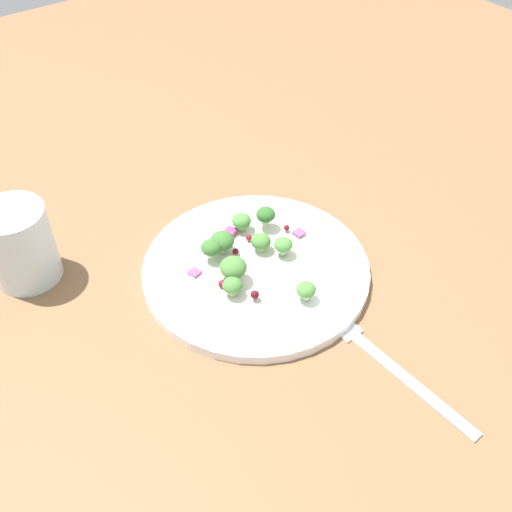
% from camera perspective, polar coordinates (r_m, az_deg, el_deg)
% --- Properties ---
extents(ground_plane, '(1.80, 1.80, 0.02)m').
position_cam_1_polar(ground_plane, '(0.69, -0.97, -3.16)').
color(ground_plane, brown).
extents(plate, '(0.26, 0.26, 0.02)m').
position_cam_1_polar(plate, '(0.68, -0.00, -1.11)').
color(plate, white).
rests_on(plate, ground_plane).
extents(dressing_pool, '(0.15, 0.15, 0.00)m').
position_cam_1_polar(dressing_pool, '(0.68, -0.00, -0.85)').
color(dressing_pool, white).
rests_on(dressing_pool, plate).
extents(broccoli_floret_0, '(0.03, 0.03, 0.03)m').
position_cam_1_polar(broccoli_floret_0, '(0.68, -3.22, 1.39)').
color(broccoli_floret_0, '#9EC684').
rests_on(broccoli_floret_0, plate).
extents(broccoli_floret_1, '(0.02, 0.02, 0.02)m').
position_cam_1_polar(broccoli_floret_1, '(0.64, -2.25, -2.82)').
color(broccoli_floret_1, '#ADD18E').
rests_on(broccoli_floret_1, plate).
extents(broccoli_floret_2, '(0.03, 0.03, 0.03)m').
position_cam_1_polar(broccoli_floret_2, '(0.65, -2.36, -0.94)').
color(broccoli_floret_2, '#ADD18E').
rests_on(broccoli_floret_2, plate).
extents(broccoli_floret_3, '(0.02, 0.02, 0.02)m').
position_cam_1_polar(broccoli_floret_3, '(0.71, 0.93, 3.91)').
color(broccoli_floret_3, '#9EC684').
rests_on(broccoli_floret_3, plate).
extents(broccoli_floret_4, '(0.02, 0.02, 0.02)m').
position_cam_1_polar(broccoli_floret_4, '(0.71, -1.39, 3.32)').
color(broccoli_floret_4, '#8EB77A').
rests_on(broccoli_floret_4, plate).
extents(broccoli_floret_5, '(0.02, 0.02, 0.02)m').
position_cam_1_polar(broccoli_floret_5, '(0.68, -4.28, 0.77)').
color(broccoli_floret_5, '#8EB77A').
rests_on(broccoli_floret_5, plate).
extents(broccoli_floret_6, '(0.02, 0.02, 0.02)m').
position_cam_1_polar(broccoli_floret_6, '(0.68, 2.82, 0.86)').
color(broccoli_floret_6, '#9EC684').
rests_on(broccoli_floret_6, plate).
extents(broccoli_floret_7, '(0.02, 0.02, 0.02)m').
position_cam_1_polar(broccoli_floret_7, '(0.69, 0.46, 1.37)').
color(broccoli_floret_7, '#ADD18E').
rests_on(broccoli_floret_7, plate).
extents(broccoli_floret_8, '(0.02, 0.02, 0.02)m').
position_cam_1_polar(broccoli_floret_8, '(0.64, 4.76, -3.23)').
color(broccoli_floret_8, '#ADD18E').
rests_on(broccoli_floret_8, plate).
extents(cranberry_0, '(0.01, 0.01, 0.01)m').
position_cam_1_polar(cranberry_0, '(0.64, -0.11, -3.68)').
color(cranberry_0, '#4C0A14').
rests_on(cranberry_0, plate).
extents(cranberry_1, '(0.01, 0.01, 0.01)m').
position_cam_1_polar(cranberry_1, '(0.71, -0.68, 1.76)').
color(cranberry_1, maroon).
rests_on(cranberry_1, plate).
extents(cranberry_2, '(0.01, 0.01, 0.01)m').
position_cam_1_polar(cranberry_2, '(0.67, -1.88, -0.80)').
color(cranberry_2, maroon).
rests_on(cranberry_2, plate).
extents(cranberry_3, '(0.01, 0.01, 0.01)m').
position_cam_1_polar(cranberry_3, '(0.65, -3.19, -2.71)').
color(cranberry_3, maroon).
rests_on(cranberry_3, plate).
extents(cranberry_4, '(0.01, 0.01, 0.01)m').
position_cam_1_polar(cranberry_4, '(0.72, 2.91, 2.70)').
color(cranberry_4, maroon).
rests_on(cranberry_4, plate).
extents(cranberry_5, '(0.01, 0.01, 0.01)m').
position_cam_1_polar(cranberry_5, '(0.69, -1.94, 0.43)').
color(cranberry_5, '#4C0A14').
rests_on(cranberry_5, plate).
extents(onion_bit_0, '(0.01, 0.01, 0.00)m').
position_cam_1_polar(onion_bit_0, '(0.72, 4.11, 2.19)').
color(onion_bit_0, '#934C84').
rests_on(onion_bit_0, plate).
extents(onion_bit_1, '(0.01, 0.01, 0.00)m').
position_cam_1_polar(onion_bit_1, '(0.66, -2.53, -2.44)').
color(onion_bit_1, '#843D75').
rests_on(onion_bit_1, plate).
extents(onion_bit_2, '(0.01, 0.01, 0.01)m').
position_cam_1_polar(onion_bit_2, '(0.67, -5.82, -1.61)').
color(onion_bit_2, '#934C84').
rests_on(onion_bit_2, plate).
extents(onion_bit_3, '(0.02, 0.02, 0.01)m').
position_cam_1_polar(onion_bit_3, '(0.71, -2.43, 2.32)').
color(onion_bit_3, '#843D75').
rests_on(onion_bit_3, plate).
extents(fork, '(0.19, 0.03, 0.01)m').
position_cam_1_polar(fork, '(0.62, 12.49, -9.93)').
color(fork, silver).
rests_on(fork, ground_plane).
extents(water_glass, '(0.07, 0.07, 0.09)m').
position_cam_1_polar(water_glass, '(0.71, -21.47, 1.01)').
color(water_glass, silver).
rests_on(water_glass, ground_plane).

